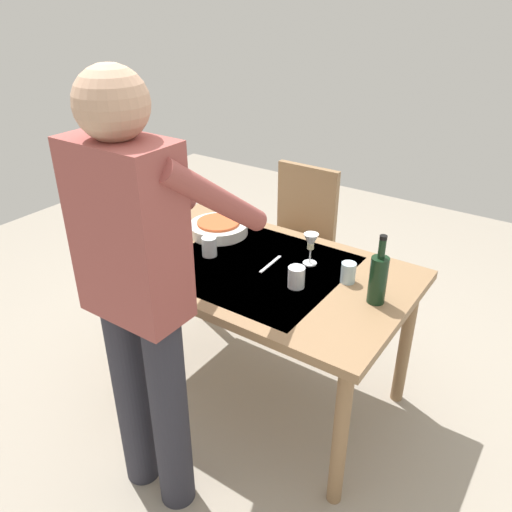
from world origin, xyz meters
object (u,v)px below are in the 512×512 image
object	(u,v)px
dining_table	(256,281)
water_cup_near_left	(348,273)
wine_glass_left	(311,243)
water_cup_far_left	(209,246)
dinner_plate_near	(153,253)
chair_near	(298,232)
serving_bowl_pasta	(218,227)
water_cup_near_right	(296,277)
wine_bottle	(378,278)
person_server	(140,288)

from	to	relation	value
dining_table	water_cup_near_left	size ratio (longest dim) A/B	15.34
wine_glass_left	water_cup_far_left	size ratio (longest dim) A/B	1.62
water_cup_near_left	dinner_plate_near	distance (m)	0.92
chair_near	dining_table	bearing A→B (deg)	106.64
wine_glass_left	dining_table	bearing A→B (deg)	38.81
wine_glass_left	water_cup_near_left	bearing A→B (deg)	167.03
wine_glass_left	serving_bowl_pasta	bearing A→B (deg)	-1.81
chair_near	water_cup_near_right	distance (m)	1.02
serving_bowl_pasta	wine_glass_left	bearing A→B (deg)	178.19
dining_table	wine_bottle	xyz separation A→B (m)	(-0.57, -0.03, 0.19)
dining_table	water_cup_near_left	bearing A→B (deg)	-165.39
wine_glass_left	water_cup_near_right	bearing A→B (deg)	103.45
wine_bottle	water_cup_far_left	xyz separation A→B (m)	(0.80, 0.07, -0.06)
wine_bottle	water_cup_near_right	bearing A→B (deg)	14.22
water_cup_near_right	dinner_plate_near	bearing A→B (deg)	10.47
serving_bowl_pasta	dinner_plate_near	distance (m)	0.38
wine_glass_left	wine_bottle	bearing A→B (deg)	161.34
dining_table	dinner_plate_near	size ratio (longest dim) A/B	6.08
serving_bowl_pasta	wine_bottle	bearing A→B (deg)	171.12
chair_near	water_cup_near_right	world-z (taller)	chair_near
person_server	wine_glass_left	distance (m)	0.87
serving_bowl_pasta	dinner_plate_near	xyz separation A→B (m)	(0.12, 0.36, -0.03)
chair_near	wine_bottle	distance (m)	1.16
wine_bottle	serving_bowl_pasta	size ratio (longest dim) A/B	0.99
dining_table	water_cup_near_right	xyz separation A→B (m)	(-0.24, 0.05, 0.13)
wine_bottle	serving_bowl_pasta	world-z (taller)	wine_bottle
dining_table	wine_glass_left	world-z (taller)	wine_glass_left
chair_near	person_server	distance (m)	1.57
serving_bowl_pasta	chair_near	bearing A→B (deg)	-99.99
dining_table	wine_glass_left	xyz separation A→B (m)	(-0.19, -0.15, 0.19)
dinner_plate_near	water_cup_near_right	bearing A→B (deg)	-169.53
water_cup_far_left	dinner_plate_near	distance (m)	0.27
person_server	chair_near	bearing A→B (deg)	-81.17
dining_table	water_cup_far_left	size ratio (longest dim) A/B	15.05
water_cup_near_right	dinner_plate_near	xyz separation A→B (m)	(0.71, 0.13, -0.04)
wine_bottle	wine_glass_left	distance (m)	0.39
dining_table	water_cup_near_left	world-z (taller)	water_cup_near_left
dining_table	wine_glass_left	bearing A→B (deg)	-141.19
dining_table	serving_bowl_pasta	distance (m)	0.41
water_cup_far_left	serving_bowl_pasta	size ratio (longest dim) A/B	0.31
water_cup_near_left	serving_bowl_pasta	size ratio (longest dim) A/B	0.30
person_server	serving_bowl_pasta	bearing A→B (deg)	-68.20
dining_table	water_cup_far_left	bearing A→B (deg)	9.70
chair_near	wine_glass_left	world-z (taller)	chair_near
dining_table	water_cup_near_left	distance (m)	0.44
wine_glass_left	water_cup_far_left	bearing A→B (deg)	24.43
wine_bottle	water_cup_near_right	world-z (taller)	wine_bottle
chair_near	dinner_plate_near	world-z (taller)	chair_near
wine_glass_left	dinner_plate_near	distance (m)	0.75
dinner_plate_near	dining_table	bearing A→B (deg)	-158.50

